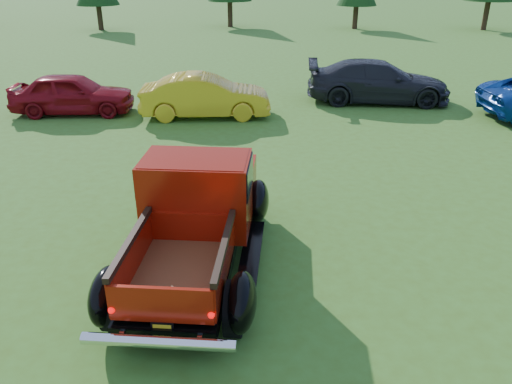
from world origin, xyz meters
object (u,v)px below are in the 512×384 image
at_px(pickup_truck, 198,210).
at_px(show_car_red, 73,93).
at_px(show_car_yellow, 205,96).
at_px(show_car_grey, 378,81).

xyz_separation_m(pickup_truck, show_car_red, (-5.06, 8.41, -0.18)).
xyz_separation_m(show_car_yellow, show_car_grey, (5.73, 1.96, 0.05)).
bearing_deg(show_car_red, pickup_truck, -152.23).
relative_size(pickup_truck, show_car_red, 1.26).
relative_size(show_car_red, show_car_grey, 0.78).
distance_m(pickup_truck, show_car_red, 9.82).
distance_m(pickup_truck, show_car_grey, 11.21).
bearing_deg(show_car_grey, show_car_red, 103.32).
bearing_deg(show_car_yellow, pickup_truck, -178.38).
bearing_deg(show_car_yellow, show_car_grey, -75.12).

